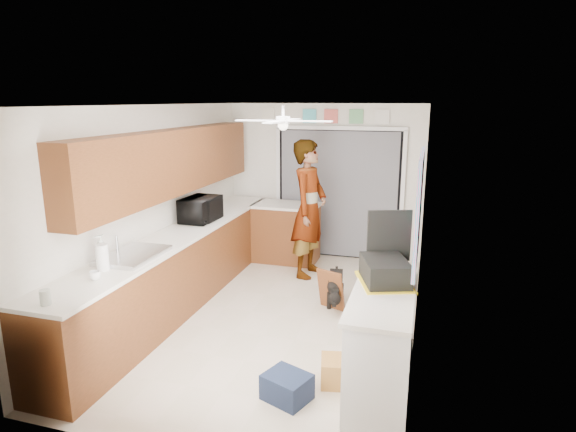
# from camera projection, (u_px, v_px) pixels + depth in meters

# --- Properties ---
(floor) EXTENTS (5.00, 5.00, 0.00)m
(floor) POSITION_uv_depth(u_px,v_px,m) (279.00, 315.00, 5.87)
(floor) COLOR beige
(floor) RESTS_ON ground
(ceiling) EXTENTS (5.00, 5.00, 0.00)m
(ceiling) POSITION_uv_depth(u_px,v_px,m) (278.00, 105.00, 5.28)
(ceiling) COLOR white
(ceiling) RESTS_ON ground
(wall_back) EXTENTS (3.20, 0.00, 3.20)m
(wall_back) POSITION_uv_depth(u_px,v_px,m) (324.00, 181.00, 7.90)
(wall_back) COLOR white
(wall_back) RESTS_ON ground
(wall_front) EXTENTS (3.20, 0.00, 3.20)m
(wall_front) POSITION_uv_depth(u_px,v_px,m) (167.00, 299.00, 3.24)
(wall_front) COLOR white
(wall_front) RESTS_ON ground
(wall_left) EXTENTS (0.00, 5.00, 5.00)m
(wall_left) POSITION_uv_depth(u_px,v_px,m) (156.00, 207.00, 6.01)
(wall_left) COLOR white
(wall_left) RESTS_ON ground
(wall_right) EXTENTS (0.00, 5.00, 5.00)m
(wall_right) POSITION_uv_depth(u_px,v_px,m) (421.00, 225.00, 5.13)
(wall_right) COLOR white
(wall_right) RESTS_ON ground
(left_base_cabinets) EXTENTS (0.60, 4.80, 0.90)m
(left_base_cabinets) POSITION_uv_depth(u_px,v_px,m) (181.00, 270.00, 6.12)
(left_base_cabinets) COLOR brown
(left_base_cabinets) RESTS_ON floor
(left_countertop) EXTENTS (0.62, 4.80, 0.04)m
(left_countertop) POSITION_uv_depth(u_px,v_px,m) (180.00, 234.00, 6.00)
(left_countertop) COLOR white
(left_countertop) RESTS_ON left_base_cabinets
(upper_cabinets) EXTENTS (0.32, 4.00, 0.80)m
(upper_cabinets) POSITION_uv_depth(u_px,v_px,m) (173.00, 162.00, 6.02)
(upper_cabinets) COLOR brown
(upper_cabinets) RESTS_ON wall_left
(sink_basin) EXTENTS (0.50, 0.76, 0.06)m
(sink_basin) POSITION_uv_depth(u_px,v_px,m) (133.00, 256.00, 5.06)
(sink_basin) COLOR silver
(sink_basin) RESTS_ON left_countertop
(faucet) EXTENTS (0.03, 0.03, 0.22)m
(faucet) POSITION_uv_depth(u_px,v_px,m) (117.00, 246.00, 5.09)
(faucet) COLOR silver
(faucet) RESTS_ON left_countertop
(peninsula_base) EXTENTS (1.00, 0.60, 0.90)m
(peninsula_base) POSITION_uv_depth(u_px,v_px,m) (286.00, 234.00, 7.76)
(peninsula_base) COLOR brown
(peninsula_base) RESTS_ON floor
(peninsula_top) EXTENTS (1.04, 0.64, 0.04)m
(peninsula_top) POSITION_uv_depth(u_px,v_px,m) (286.00, 205.00, 7.65)
(peninsula_top) COLOR white
(peninsula_top) RESTS_ON peninsula_base
(back_opening_recess) EXTENTS (2.00, 0.06, 2.10)m
(back_opening_recess) POSITION_uv_depth(u_px,v_px,m) (338.00, 194.00, 7.85)
(back_opening_recess) COLOR black
(back_opening_recess) RESTS_ON wall_back
(curtain_panel) EXTENTS (1.90, 0.03, 2.05)m
(curtain_panel) POSITION_uv_depth(u_px,v_px,m) (338.00, 195.00, 7.82)
(curtain_panel) COLOR slate
(curtain_panel) RESTS_ON wall_back
(door_trim_left) EXTENTS (0.06, 0.04, 2.10)m
(door_trim_left) POSITION_uv_depth(u_px,v_px,m) (278.00, 191.00, 8.11)
(door_trim_left) COLOR white
(door_trim_left) RESTS_ON wall_back
(door_trim_right) EXTENTS (0.06, 0.04, 2.10)m
(door_trim_right) POSITION_uv_depth(u_px,v_px,m) (402.00, 198.00, 7.55)
(door_trim_right) COLOR white
(door_trim_right) RESTS_ON wall_back
(door_trim_head) EXTENTS (2.10, 0.04, 0.06)m
(door_trim_head) POSITION_uv_depth(u_px,v_px,m) (340.00, 128.00, 7.57)
(door_trim_head) COLOR white
(door_trim_head) RESTS_ON wall_back
(header_frame_1) EXTENTS (0.22, 0.02, 0.22)m
(header_frame_1) POSITION_uv_depth(u_px,v_px,m) (309.00, 116.00, 7.70)
(header_frame_1) COLOR #4FC4D3
(header_frame_1) RESTS_ON wall_back
(header_frame_2) EXTENTS (0.22, 0.02, 0.22)m
(header_frame_2) POSITION_uv_depth(u_px,v_px,m) (331.00, 116.00, 7.60)
(header_frame_2) COLOR #D85951
(header_frame_2) RESTS_ON wall_back
(header_frame_3) EXTENTS (0.22, 0.02, 0.22)m
(header_frame_3) POSITION_uv_depth(u_px,v_px,m) (356.00, 116.00, 7.49)
(header_frame_3) COLOR #5FA76E
(header_frame_3) RESTS_ON wall_back
(header_frame_4) EXTENTS (0.22, 0.02, 0.22)m
(header_frame_4) POSITION_uv_depth(u_px,v_px,m) (382.00, 117.00, 7.38)
(header_frame_4) COLOR silver
(header_frame_4) RESTS_ON wall_back
(route66_sign) EXTENTS (0.22, 0.02, 0.26)m
(route66_sign) POSITION_uv_depth(u_px,v_px,m) (268.00, 116.00, 7.89)
(route66_sign) COLOR silver
(route66_sign) RESTS_ON wall_back
(right_counter_base) EXTENTS (0.50, 1.40, 0.90)m
(right_counter_base) POSITION_uv_depth(u_px,v_px,m) (383.00, 343.00, 4.27)
(right_counter_base) COLOR white
(right_counter_base) RESTS_ON floor
(right_counter_top) EXTENTS (0.54, 1.44, 0.04)m
(right_counter_top) POSITION_uv_depth(u_px,v_px,m) (384.00, 294.00, 4.16)
(right_counter_top) COLOR white
(right_counter_top) RESTS_ON right_counter_base
(abstract_painting) EXTENTS (0.03, 1.15, 0.95)m
(abstract_painting) POSITION_uv_depth(u_px,v_px,m) (419.00, 209.00, 4.11)
(abstract_painting) COLOR #F058AD
(abstract_painting) RESTS_ON wall_right
(ceiling_fan) EXTENTS (1.14, 1.14, 0.24)m
(ceiling_fan) POSITION_uv_depth(u_px,v_px,m) (283.00, 121.00, 5.51)
(ceiling_fan) COLOR white
(ceiling_fan) RESTS_ON ceiling
(microwave) EXTENTS (0.41, 0.60, 0.33)m
(microwave) POSITION_uv_depth(u_px,v_px,m) (201.00, 209.00, 6.54)
(microwave) COLOR black
(microwave) RESTS_ON left_countertop
(soap_bottle) EXTENTS (0.17, 0.17, 0.33)m
(soap_bottle) POSITION_uv_depth(u_px,v_px,m) (101.00, 251.00, 4.73)
(soap_bottle) COLOR silver
(soap_bottle) RESTS_ON left_countertop
(cup) EXTENTS (0.12, 0.12, 0.08)m
(cup) POSITION_uv_depth(u_px,v_px,m) (95.00, 276.00, 4.42)
(cup) COLOR white
(cup) RESTS_ON left_countertop
(jar_b) EXTENTS (0.09, 0.09, 0.13)m
(jar_b) POSITION_uv_depth(u_px,v_px,m) (45.00, 297.00, 3.88)
(jar_b) COLOR silver
(jar_b) RESTS_ON left_countertop
(paper_towel_roll) EXTENTS (0.15, 0.15, 0.26)m
(paper_towel_roll) POSITION_uv_depth(u_px,v_px,m) (102.00, 257.00, 4.66)
(paper_towel_roll) COLOR white
(paper_towel_roll) RESTS_ON left_countertop
(suitcase) EXTENTS (0.52, 0.60, 0.22)m
(suitcase) POSITION_uv_depth(u_px,v_px,m) (385.00, 271.00, 4.35)
(suitcase) COLOR black
(suitcase) RESTS_ON right_counter_top
(suitcase_rim) EXTENTS (0.61, 0.69, 0.02)m
(suitcase_rim) POSITION_uv_depth(u_px,v_px,m) (384.00, 282.00, 4.38)
(suitcase_rim) COLOR yellow
(suitcase_rim) RESTS_ON suitcase
(suitcase_lid) EXTENTS (0.41, 0.17, 0.50)m
(suitcase_lid) POSITION_uv_depth(u_px,v_px,m) (389.00, 236.00, 4.56)
(suitcase_lid) COLOR black
(suitcase_lid) RESTS_ON suitcase
(cardboard_box) EXTENTS (0.44, 0.37, 0.25)m
(cardboard_box) POSITION_uv_depth(u_px,v_px,m) (342.00, 371.00, 4.42)
(cardboard_box) COLOR olive
(cardboard_box) RESTS_ON floor
(navy_crate) EXTENTS (0.47, 0.43, 0.23)m
(navy_crate) POSITION_uv_depth(u_px,v_px,m) (287.00, 387.00, 4.20)
(navy_crate) COLOR #151E35
(navy_crate) RESTS_ON floor
(cabinet_door_panel) EXTENTS (0.38, 0.26, 0.53)m
(cabinet_door_panel) POSITION_uv_depth(u_px,v_px,m) (331.00, 290.00, 5.95)
(cabinet_door_panel) COLOR brown
(cabinet_door_panel) RESTS_ON floor
(man) EXTENTS (0.58, 0.79, 2.01)m
(man) POSITION_uv_depth(u_px,v_px,m) (309.00, 209.00, 7.00)
(man) COLOR white
(man) RESTS_ON floor
(dog) EXTENTS (0.33, 0.62, 0.46)m
(dog) POSITION_uv_depth(u_px,v_px,m) (336.00, 287.00, 6.12)
(dog) COLOR black
(dog) RESTS_ON floor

